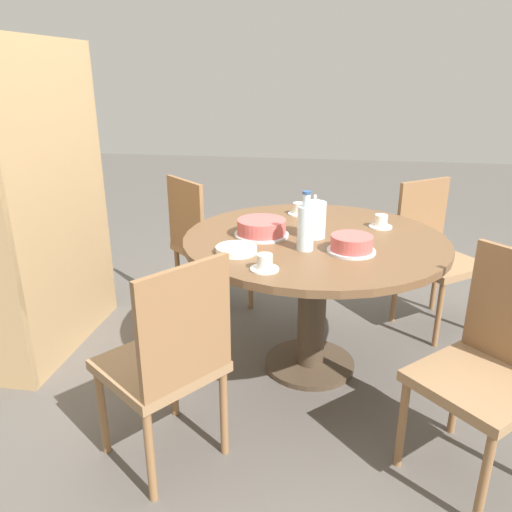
% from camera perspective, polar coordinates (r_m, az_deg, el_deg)
% --- Properties ---
extents(ground_plane, '(14.00, 14.00, 0.00)m').
position_cam_1_polar(ground_plane, '(2.86, 6.12, -12.33)').
color(ground_plane, '#56514C').
extents(dining_table, '(1.33, 1.33, 0.76)m').
position_cam_1_polar(dining_table, '(2.59, 6.62, -0.84)').
color(dining_table, '#473828').
rests_on(dining_table, ground_plane).
extents(chair_a, '(0.59, 0.59, 0.92)m').
position_cam_1_polar(chair_a, '(2.01, -10.02, -11.64)').
color(chair_a, olive).
rests_on(chair_a, ground_plane).
extents(chair_b, '(0.59, 0.59, 0.92)m').
position_cam_1_polar(chair_b, '(2.15, 25.15, -11.26)').
color(chair_b, olive).
rests_on(chair_b, ground_plane).
extents(chair_c, '(0.59, 0.59, 0.92)m').
position_cam_1_polar(chair_c, '(3.29, 19.69, 0.42)').
color(chair_c, olive).
rests_on(chair_c, ground_plane).
extents(chair_d, '(0.59, 0.59, 0.92)m').
position_cam_1_polar(chair_d, '(3.30, -5.91, 1.63)').
color(chair_d, olive).
rests_on(chair_d, ground_plane).
extents(bookshelf, '(0.99, 0.28, 1.71)m').
position_cam_1_polar(bookshelf, '(2.99, -23.11, 5.37)').
color(bookshelf, tan).
rests_on(bookshelf, ground_plane).
extents(coffee_pot, '(0.12, 0.12, 0.22)m').
position_cam_1_polar(coffee_pot, '(2.50, 6.67, 4.32)').
color(coffee_pot, silver).
rests_on(coffee_pot, dining_table).
extents(water_bottle, '(0.08, 0.08, 0.28)m').
position_cam_1_polar(water_bottle, '(2.31, 5.69, 3.39)').
color(water_bottle, silver).
rests_on(water_bottle, dining_table).
extents(cake_main, '(0.28, 0.28, 0.08)m').
position_cam_1_polar(cake_main, '(2.52, 0.64, 3.23)').
color(cake_main, silver).
rests_on(cake_main, dining_table).
extents(cake_second, '(0.22, 0.22, 0.08)m').
position_cam_1_polar(cake_second, '(2.33, 10.88, 1.33)').
color(cake_second, silver).
rests_on(cake_second, dining_table).
extents(cup_a, '(0.12, 0.12, 0.07)m').
position_cam_1_polar(cup_a, '(2.09, 0.99, -0.87)').
color(cup_a, white).
rests_on(cup_a, dining_table).
extents(cup_b, '(0.12, 0.12, 0.07)m').
position_cam_1_polar(cup_b, '(2.75, 14.08, 3.76)').
color(cup_b, white).
rests_on(cup_b, dining_table).
extents(cup_c, '(0.12, 0.12, 0.07)m').
position_cam_1_polar(cup_c, '(2.92, 4.89, 5.30)').
color(cup_c, white).
rests_on(cup_c, dining_table).
extents(plate_stack, '(0.19, 0.19, 0.03)m').
position_cam_1_polar(plate_stack, '(2.29, -2.26, 0.74)').
color(plate_stack, white).
rests_on(plate_stack, dining_table).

